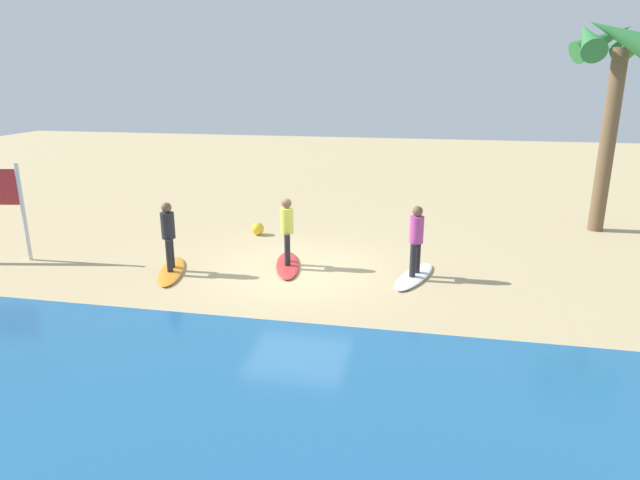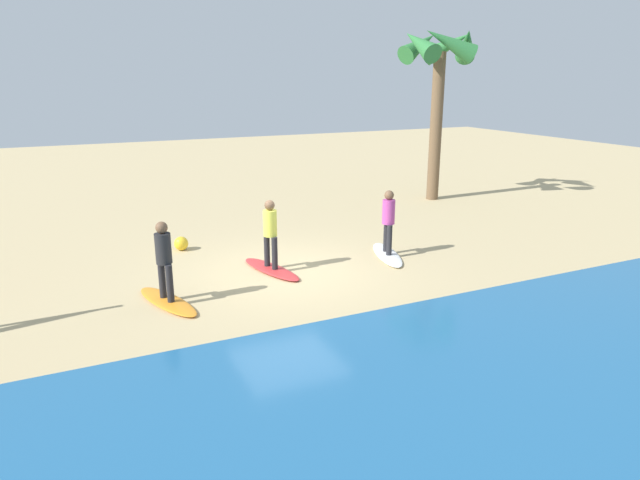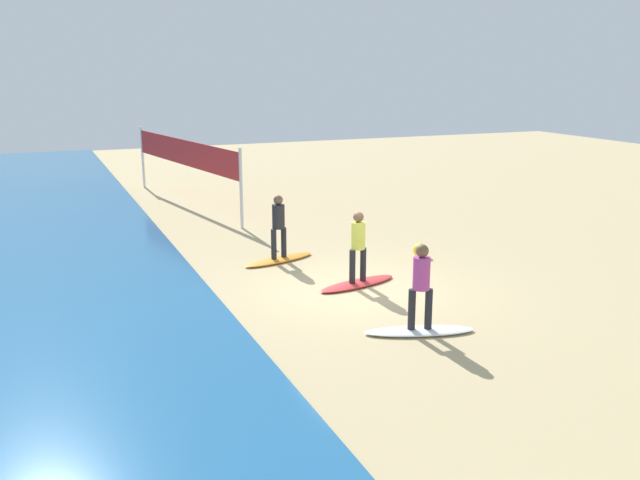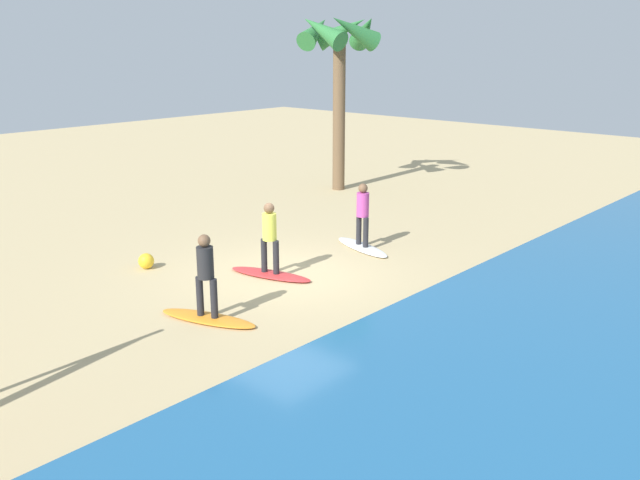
% 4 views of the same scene
% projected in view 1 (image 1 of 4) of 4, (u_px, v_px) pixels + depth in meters
% --- Properties ---
extents(ground_plane, '(60.00, 60.00, 0.00)m').
position_uv_depth(ground_plane, '(297.00, 270.00, 13.47)').
color(ground_plane, tan).
extents(surfboard_white, '(1.16, 2.17, 0.09)m').
position_uv_depth(surfboard_white, '(414.00, 276.00, 12.94)').
color(surfboard_white, white).
rests_on(surfboard_white, ground).
extents(surfer_white, '(0.32, 0.45, 1.64)m').
position_uv_depth(surfer_white, '(416.00, 236.00, 12.66)').
color(surfer_white, '#232328').
rests_on(surfer_white, surfboard_white).
extents(surfboard_red, '(1.06, 2.17, 0.09)m').
position_uv_depth(surfboard_red, '(288.00, 265.00, 13.72)').
color(surfboard_red, red).
rests_on(surfboard_red, ground).
extents(surfer_red, '(0.32, 0.45, 1.64)m').
position_uv_depth(surfer_red, '(287.00, 226.00, 13.44)').
color(surfer_red, '#232328').
rests_on(surfer_red, surfboard_red).
extents(surfboard_orange, '(1.17, 2.17, 0.09)m').
position_uv_depth(surfboard_orange, '(172.00, 271.00, 13.29)').
color(surfboard_orange, orange).
rests_on(surfboard_orange, ground).
extents(surfer_orange, '(0.32, 0.44, 1.64)m').
position_uv_depth(surfer_orange, '(168.00, 231.00, 13.01)').
color(surfer_orange, '#232328').
rests_on(surfer_orange, surfboard_orange).
extents(palm_tree, '(2.88, 3.03, 6.26)m').
position_uv_depth(palm_tree, '(620.00, 58.00, 15.54)').
color(palm_tree, brown).
rests_on(palm_tree, ground).
extents(beach_ball, '(0.37, 0.37, 0.37)m').
position_uv_depth(beach_ball, '(258.00, 229.00, 16.41)').
color(beach_ball, yellow).
rests_on(beach_ball, ground).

